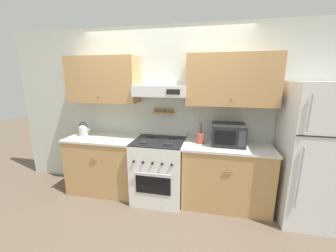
{
  "coord_description": "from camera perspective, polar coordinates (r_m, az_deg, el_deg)",
  "views": [
    {
      "loc": [
        0.74,
        -2.49,
        1.81
      ],
      "look_at": [
        0.14,
        0.25,
        1.14
      ],
      "focal_mm": 22.0,
      "sensor_mm": 36.0,
      "label": 1
    }
  ],
  "objects": [
    {
      "name": "microwave",
      "position": [
        2.97,
        16.34,
        -2.26
      ],
      "size": [
        0.44,
        0.38,
        0.29
      ],
      "color": "#232326",
      "rests_on": "counter_right"
    },
    {
      "name": "ground_plane",
      "position": [
        3.17,
        -3.71,
        -21.56
      ],
      "size": [
        16.0,
        16.0,
        0.0
      ],
      "primitive_type": "plane",
      "color": "brown"
    },
    {
      "name": "tea_kettle",
      "position": [
        3.57,
        -22.33,
        -1.04
      ],
      "size": [
        0.2,
        0.15,
        0.22
      ],
      "color": "#B7B7BC",
      "rests_on": "counter_left"
    },
    {
      "name": "counter_left",
      "position": [
        3.53,
        -17.09,
        -9.99
      ],
      "size": [
        1.11,
        0.61,
        0.89
      ],
      "color": "tan",
      "rests_on": "ground_plane"
    },
    {
      "name": "wall_back",
      "position": [
        3.17,
        -0.86,
        6.67
      ],
      "size": [
        5.2,
        0.46,
        2.55
      ],
      "color": "silver",
      "rests_on": "ground_plane"
    },
    {
      "name": "utensil_crock",
      "position": [
        2.96,
        8.98,
        -3.22
      ],
      "size": [
        0.11,
        0.11,
        0.3
      ],
      "color": "#B24C42",
      "rests_on": "counter_right"
    },
    {
      "name": "refrigerator",
      "position": [
        3.16,
        35.79,
        -6.35
      ],
      "size": [
        0.78,
        0.74,
        1.77
      ],
      "color": "white",
      "rests_on": "ground_plane"
    },
    {
      "name": "stove_range",
      "position": [
        3.16,
        -2.48,
        -11.93
      ],
      "size": [
        0.72,
        0.7,
        1.0
      ],
      "color": "white",
      "rests_on": "ground_plane"
    },
    {
      "name": "counter_right",
      "position": [
        3.13,
        15.71,
        -13.04
      ],
      "size": [
        1.21,
        0.61,
        0.89
      ],
      "color": "tan",
      "rests_on": "ground_plane"
    }
  ]
}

